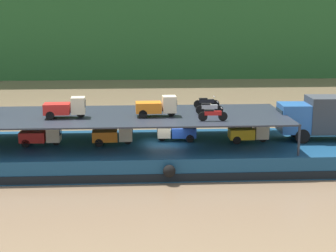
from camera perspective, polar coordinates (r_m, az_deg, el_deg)
ground_plane at (r=36.31m, az=-0.30°, el=-4.17°), size 400.00×400.00×0.00m
cargo_barge at (r=36.08m, az=-0.30°, el=-3.04°), size 33.38×9.19×1.50m
covered_lorry at (r=38.26m, az=17.46°, el=1.03°), size 7.91×2.50×3.10m
cargo_rack at (r=35.49m, az=-6.45°, el=1.08°), size 24.18×7.77×2.00m
mini_truck_lower_aft at (r=36.13m, az=-13.78°, el=-1.02°), size 2.75×1.22×1.38m
mini_truck_lower_mid at (r=35.52m, az=-6.06°, el=-0.96°), size 2.78×1.26×1.38m
mini_truck_lower_fore at (r=36.38m, az=0.86°, el=-0.58°), size 2.76×1.23×1.38m
mini_truck_lower_bow at (r=36.41m, az=8.94°, el=-0.72°), size 2.74×1.20×1.38m
mini_truck_upper_mid at (r=34.92m, az=-11.23°, el=2.00°), size 2.78×1.27×1.38m
mini_truck_upper_fore at (r=34.77m, az=-1.24°, el=2.19°), size 2.77×1.26×1.38m
motorcycle_upper_port at (r=33.41m, az=4.93°, el=1.28°), size 1.90×0.55×0.87m
motorcycle_upper_centre at (r=35.70m, az=4.56°, el=1.99°), size 1.90×0.55×0.87m
motorcycle_upper_stbd at (r=37.99m, az=4.24°, el=2.62°), size 1.90×0.55×0.87m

